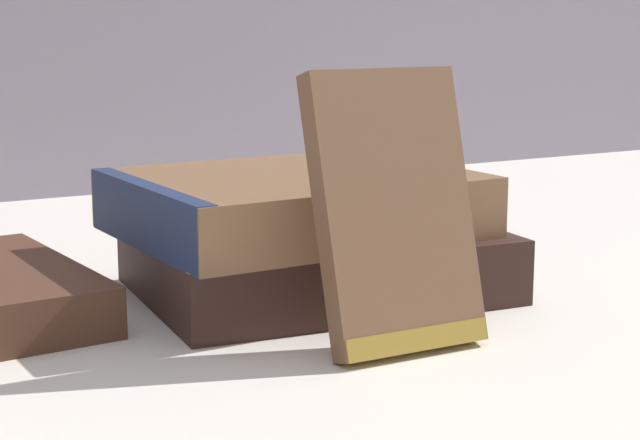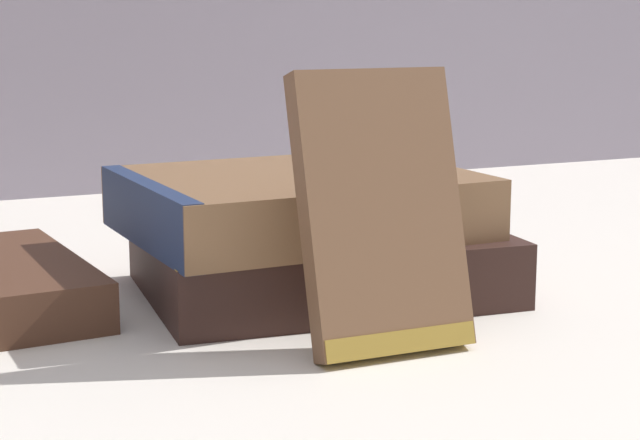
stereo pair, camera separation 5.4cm
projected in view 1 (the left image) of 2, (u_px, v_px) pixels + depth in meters
ground_plane at (279, 316)px, 0.63m from camera, size 3.00×3.00×0.00m
book_flat_bottom at (308, 262)px, 0.68m from camera, size 0.23×0.19×0.04m
book_flat_top at (287, 203)px, 0.67m from camera, size 0.21×0.17×0.04m
book_leaning_front at (395, 220)px, 0.56m from camera, size 0.09×0.05×0.15m
pocket_watch at (367, 169)px, 0.67m from camera, size 0.06×0.06×0.01m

